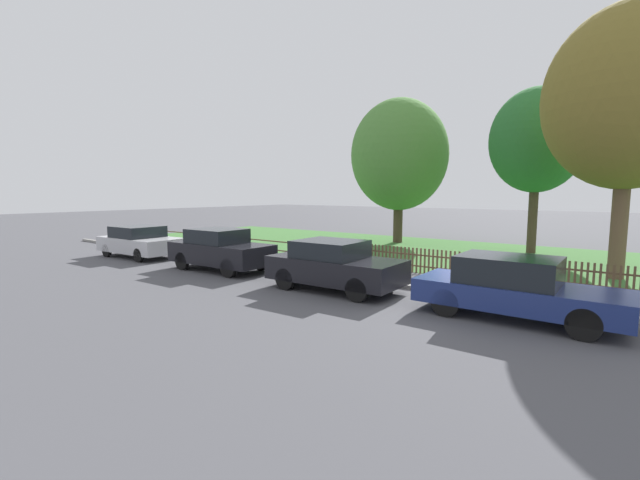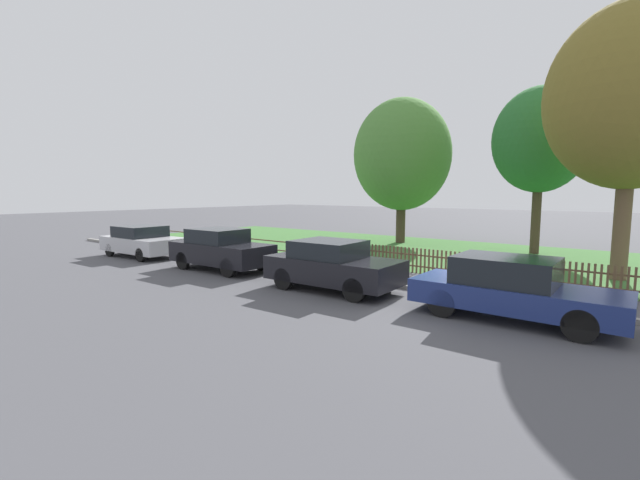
# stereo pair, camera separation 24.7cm
# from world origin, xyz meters

# --- Properties ---
(ground_plane) EXTENTS (120.00, 120.00, 0.00)m
(ground_plane) POSITION_xyz_m (0.00, 0.00, 0.00)
(ground_plane) COLOR #4C4C51
(kerb_stone) EXTENTS (42.85, 0.20, 0.12)m
(kerb_stone) POSITION_xyz_m (0.00, 0.10, 0.06)
(kerb_stone) COLOR gray
(kerb_stone) RESTS_ON ground
(grass_strip) EXTENTS (42.85, 10.71, 0.01)m
(grass_strip) POSITION_xyz_m (0.00, 7.88, 0.01)
(grass_strip) COLOR #3D7033
(grass_strip) RESTS_ON ground
(park_fence) EXTENTS (42.85, 0.05, 0.88)m
(park_fence) POSITION_xyz_m (-0.00, 2.54, 0.44)
(park_fence) COLOR brown
(park_fence) RESTS_ON ground
(parked_car_silver_hatchback) EXTENTS (3.95, 1.99, 1.33)m
(parked_car_silver_hatchback) POSITION_xyz_m (-13.13, -1.25, 0.67)
(parked_car_silver_hatchback) COLOR #BCBCC1
(parked_car_silver_hatchback) RESTS_ON ground
(parked_car_black_saloon) EXTENTS (3.95, 1.79, 1.49)m
(parked_car_black_saloon) POSITION_xyz_m (-7.86, -1.24, 0.76)
(parked_car_black_saloon) COLOR black
(parked_car_black_saloon) RESTS_ON ground
(parked_car_navy_estate) EXTENTS (3.89, 1.89, 1.42)m
(parked_car_navy_estate) POSITION_xyz_m (-2.80, -1.31, 0.73)
(parked_car_navy_estate) COLOR black
(parked_car_navy_estate) RESTS_ON ground
(parked_car_red_compact) EXTENTS (4.32, 1.70, 1.39)m
(parked_car_red_compact) POSITION_xyz_m (2.00, -1.19, 0.70)
(parked_car_red_compact) COLOR navy
(parked_car_red_compact) RESTS_ON ground
(covered_motorcycle) EXTENTS (1.98, 0.86, 0.97)m
(covered_motorcycle) POSITION_xyz_m (-4.39, 0.87, 0.60)
(covered_motorcycle) COLOR black
(covered_motorcycle) RESTS_ON ground
(tree_nearest_kerb) EXTENTS (5.24, 5.24, 7.83)m
(tree_nearest_kerb) POSITION_xyz_m (-6.67, 10.30, 4.80)
(tree_nearest_kerb) COLOR #473828
(tree_nearest_kerb) RESTS_ON ground
(tree_behind_motorcycle) EXTENTS (4.08, 4.08, 7.46)m
(tree_behind_motorcycle) POSITION_xyz_m (0.13, 10.30, 5.09)
(tree_behind_motorcycle) COLOR #473828
(tree_behind_motorcycle) RESTS_ON ground
(tree_mid_park) EXTENTS (4.97, 4.97, 8.60)m
(tree_mid_park) POSITION_xyz_m (3.57, 5.54, 5.71)
(tree_mid_park) COLOR brown
(tree_mid_park) RESTS_ON ground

